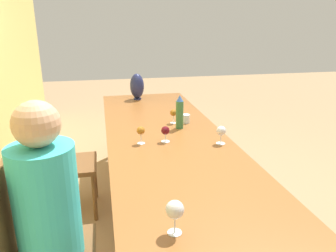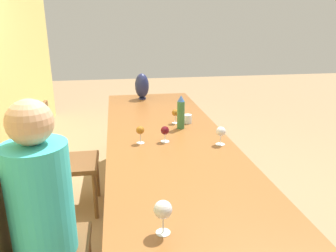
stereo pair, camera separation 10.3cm
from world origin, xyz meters
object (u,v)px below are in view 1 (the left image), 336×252
Objects in this scene: wine_glass_2 at (221,131)px; chair_near at (37,246)px; wine_glass_0 at (165,131)px; wine_glass_1 at (141,131)px; chair_far at (60,158)px; person_near at (51,213)px; vase at (137,86)px; wine_glass_3 at (173,113)px; water_bottle at (180,112)px; wine_glass_4 at (175,210)px; water_tumbler at (186,119)px.

chair_near is (-0.65, 1.23, -0.33)m from wine_glass_2.
wine_glass_1 reaches higher than wine_glass_0.
chair_near is at bearing 139.95° from wine_glass_1.
wine_glass_2 is 1.38m from chair_far.
wine_glass_0 is at bearing -44.10° from person_near.
vase is 1.01m from wine_glass_3.
wine_glass_4 is at bearing 165.64° from water_bottle.
vase is 2.32m from person_near.
wine_glass_3 reaches higher than water_tumbler.
chair_near is at bearing 90.00° from person_near.
water_bottle is 0.30× the size of chair_near.
wine_glass_1 is at bearing 174.58° from vase.
wine_glass_3 is at bearing -167.81° from vase.
wine_glass_1 is 0.96m from person_near.
water_bottle is at bearing -31.60° from wine_glass_0.
vase reaches higher than water_bottle.
water_tumbler is at bearing -161.91° from vase.
person_near reaches higher than chair_near.
water_bottle is at bearing -168.37° from vase.
water_bottle is 2.16× the size of wine_glass_1.
wine_glass_4 is 0.16× the size of chair_near.
water_bottle is 2.09× the size of wine_glass_2.
vase is at bearing -17.54° from person_near.
water_bottle is 2.26× the size of wine_glass_3.
wine_glass_4 is at bearing 163.72° from water_tumbler.
wine_glass_2 is 1.43m from chair_near.
chair_near is (-1.07, 1.02, -0.37)m from water_bottle.
water_tumbler is at bearing -95.30° from wine_glass_3.
wine_glass_2 is (-0.42, -0.22, -0.04)m from water_bottle.
vase reaches higher than wine_glass_0.
wine_glass_3 is 0.10× the size of person_near.
water_bottle reaches higher than water_tumbler.
wine_glass_4 is at bearing -117.34° from chair_near.
wine_glass_1 is at bearing -36.03° from person_near.
water_tumbler is 1.61m from wine_glass_4.
vase is 2.16× the size of wine_glass_2.
wine_glass_4 is at bearing 149.61° from wine_glass_2.
water_tumbler is 0.06× the size of person_near.
wine_glass_0 is at bearing 72.76° from wine_glass_2.
chair_far is (0.38, 0.83, -0.32)m from wine_glass_0.
chair_near is (0.34, 0.66, -0.34)m from wine_glass_4.
water_bottle is 1.16m from vase.
wine_glass_2 is 0.87× the size of wine_glass_4.
person_near is at bearing 143.27° from wine_glass_3.
vase is 0.31× the size of chair_far.
vase reaches higher than water_tumbler.
person_near is (-1.22, 0.91, -0.14)m from wine_glass_3.
wine_glass_2 is at bearing -60.59° from person_near.
chair_far is at bearing 93.56° from wine_glass_3.
person_near is (-0.65, 1.15, -0.14)m from wine_glass_2.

